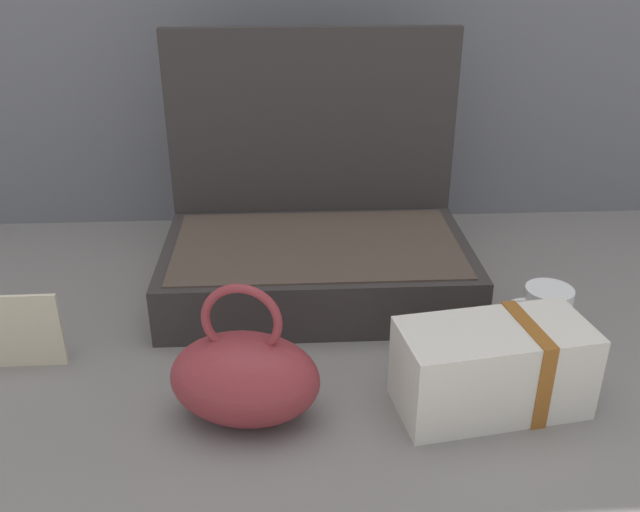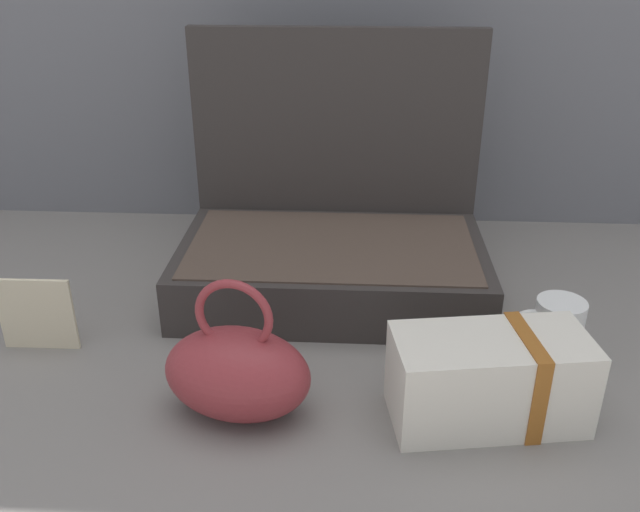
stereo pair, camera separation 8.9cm
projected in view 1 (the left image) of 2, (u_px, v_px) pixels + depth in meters
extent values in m
plane|color=slate|center=(314.00, 363.00, 0.99)|extent=(6.00, 6.00, 0.00)
cube|color=#332D2B|center=(317.00, 270.00, 1.15)|extent=(0.51, 0.31, 0.09)
cube|color=#4C3D33|center=(317.00, 245.00, 1.13)|extent=(0.47, 0.27, 0.00)
cube|color=#332D2B|center=(312.00, 148.00, 1.23)|extent=(0.51, 0.02, 0.42)
ellipsoid|color=maroon|center=(245.00, 379.00, 0.85)|extent=(0.21, 0.15, 0.12)
torus|color=maroon|center=(242.00, 321.00, 0.81)|extent=(0.10, 0.03, 0.10)
cube|color=silver|center=(492.00, 368.00, 0.88)|extent=(0.26, 0.15, 0.12)
cube|color=#99561E|center=(522.00, 364.00, 0.88)|extent=(0.04, 0.12, 0.12)
cylinder|color=white|center=(545.00, 316.00, 1.01)|extent=(0.07, 0.07, 0.09)
torus|color=white|center=(519.00, 317.00, 1.01)|extent=(0.07, 0.01, 0.07)
cube|color=beige|center=(21.00, 331.00, 0.96)|extent=(0.11, 0.01, 0.12)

